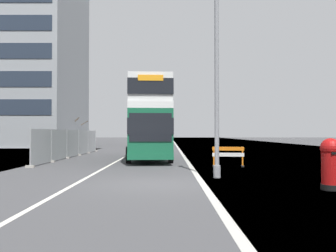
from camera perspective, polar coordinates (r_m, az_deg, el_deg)
ground at (r=13.19m, az=0.55°, el=-9.16°), size 140.00×280.00×0.10m
double_decker_bus at (r=25.11m, az=-2.91°, el=1.05°), size 3.34×10.91×5.17m
lamppost_foreground at (r=14.99m, az=7.78°, el=7.44°), size 0.29×0.70×8.52m
red_pillar_postbox at (r=12.68m, az=24.26°, el=-5.08°), size 0.65×0.65×1.64m
roadworks_barrier at (r=19.85m, az=9.54°, el=-4.39°), size 1.70×0.65×1.06m
construction_site_fence at (r=28.39m, az=-14.48°, el=-2.71°), size 0.44×17.20×2.08m
car_oncoming_near at (r=44.70m, az=-1.73°, el=-2.19°), size 2.07×4.32×2.06m
car_receding_mid at (r=54.33m, az=-4.25°, el=-1.99°), size 1.95×4.59×2.05m
bare_tree_far_verge_near at (r=57.16m, az=-14.07°, el=-0.38°), size 3.39×1.79×4.81m
bare_tree_far_verge_mid at (r=53.72m, az=-14.64°, el=-0.57°), size 2.29×2.46×4.60m
backdrop_office_block at (r=58.42m, az=-24.03°, el=10.54°), size 20.53×17.62×27.03m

